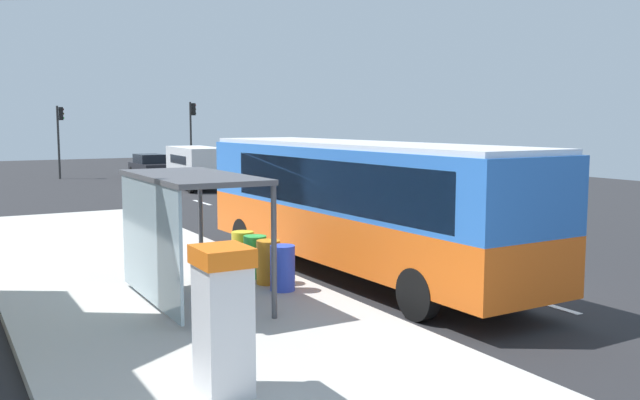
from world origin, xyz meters
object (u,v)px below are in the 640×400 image
(recycling_bin_blue, at_px, (283,268))
(traffic_light_far_side, at_px, (60,130))
(recycling_bin_green, at_px, (255,257))
(bus, at_px, (356,200))
(sedan_near, at_px, (150,165))
(white_van, at_px, (196,165))
(ticket_machine, at_px, (223,319))
(traffic_light_near_side, at_px, (192,127))
(bus_shelter, at_px, (176,205))
(recycling_bin_orange, at_px, (268,262))
(recycling_bin_yellow, at_px, (243,252))

(recycling_bin_blue, distance_m, traffic_light_far_side, 34.50)
(recycling_bin_green, bearing_deg, bus, -7.17)
(sedan_near, relative_size, recycling_bin_blue, 4.65)
(white_van, relative_size, sedan_near, 1.20)
(bus, distance_m, recycling_bin_green, 2.77)
(bus, distance_m, ticket_machine, 8.00)
(white_van, xyz_separation_m, recycling_bin_green, (-6.40, -22.08, -0.69))
(recycling_bin_blue, bearing_deg, traffic_light_near_side, 73.90)
(ticket_machine, relative_size, bus_shelter, 0.48)
(recycling_bin_blue, height_order, recycling_bin_green, same)
(traffic_light_far_side, distance_m, bus_shelter, 34.45)
(recycling_bin_green, bearing_deg, ticket_machine, -117.59)
(traffic_light_near_side, xyz_separation_m, traffic_light_far_side, (-8.60, 0.80, -0.21))
(ticket_machine, xyz_separation_m, recycling_bin_blue, (3.12, 4.58, -0.52))
(bus, height_order, traffic_light_far_side, traffic_light_far_side)
(sedan_near, bearing_deg, traffic_light_near_side, 10.90)
(sedan_near, xyz_separation_m, recycling_bin_orange, (-6.50, -32.28, -0.14))
(traffic_light_near_side, height_order, bus_shelter, traffic_light_near_side)
(white_van, height_order, recycling_bin_yellow, white_van)
(sedan_near, xyz_separation_m, recycling_bin_blue, (-6.50, -32.98, -0.14))
(sedan_near, height_order, recycling_bin_orange, sedan_near)
(recycling_bin_blue, bearing_deg, ticket_machine, -124.31)
(sedan_near, bearing_deg, recycling_bin_blue, -101.15)
(recycling_bin_green, bearing_deg, white_van, 73.84)
(white_van, distance_m, recycling_bin_yellow, 22.33)
(recycling_bin_blue, distance_m, recycling_bin_orange, 0.70)
(sedan_near, distance_m, recycling_bin_yellow, 31.55)
(recycling_bin_blue, height_order, traffic_light_near_side, traffic_light_near_side)
(recycling_bin_yellow, bearing_deg, bus_shelter, -138.21)
(ticket_machine, relative_size, traffic_light_near_side, 0.39)
(bus, bearing_deg, ticket_machine, -134.73)
(sedan_near, distance_m, traffic_light_near_side, 4.14)
(recycling_bin_blue, distance_m, traffic_light_near_side, 35.07)
(recycling_bin_orange, bearing_deg, traffic_light_far_side, 88.12)
(sedan_near, bearing_deg, bus, -97.17)
(recycling_bin_blue, height_order, recycling_bin_yellow, same)
(recycling_bin_orange, bearing_deg, ticket_machine, -120.62)
(bus, relative_size, recycling_bin_green, 11.66)
(sedan_near, relative_size, recycling_bin_green, 4.65)
(recycling_bin_green, distance_m, bus_shelter, 2.93)
(recycling_bin_green, xyz_separation_m, traffic_light_far_side, (1.10, 32.99, 2.48))
(ticket_machine, bearing_deg, traffic_light_far_side, 83.81)
(recycling_bin_blue, bearing_deg, recycling_bin_orange, 90.00)
(recycling_bin_orange, xyz_separation_m, traffic_light_far_side, (1.10, 33.69, 2.48))
(recycling_bin_orange, relative_size, bus_shelter, 0.24)
(traffic_light_near_side, bearing_deg, white_van, -108.08)
(recycling_bin_green, bearing_deg, recycling_bin_orange, -90.00)
(white_van, distance_m, traffic_light_far_side, 12.26)
(bus_shelter, bearing_deg, recycling_bin_orange, 14.63)
(bus, height_order, bus_shelter, bus)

